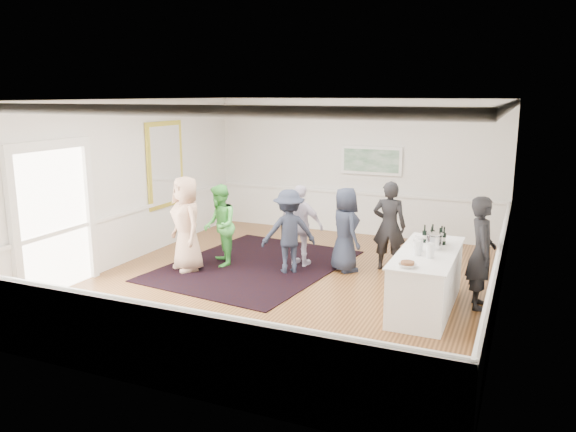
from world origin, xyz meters
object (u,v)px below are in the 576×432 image
at_px(guest_tan, 187,224).
at_px(guest_dark_b, 389,226).
at_px(bartender, 481,253).
at_px(guest_dark_a, 289,231).
at_px(guest_green, 220,226).
at_px(nut_bowl, 408,264).
at_px(ice_bucket, 435,242).
at_px(guest_navy, 345,230).
at_px(guest_lilac, 301,226).
at_px(serving_table, 426,280).

height_order(guest_tan, guest_dark_b, guest_tan).
distance_m(bartender, guest_dark_a, 3.46).
relative_size(guest_tan, guest_green, 1.13).
bearing_deg(nut_bowl, ice_bucket, 80.21).
height_order(guest_navy, nut_bowl, guest_navy).
bearing_deg(nut_bowl, guest_navy, 125.71).
bearing_deg(guest_dark_b, nut_bowl, 104.61).
bearing_deg(guest_dark_a, bartender, 138.89).
height_order(bartender, guest_navy, bartender).
bearing_deg(guest_lilac, nut_bowl, 143.04).
bearing_deg(guest_lilac, ice_bucket, 162.37).
distance_m(guest_dark_a, ice_bucket, 2.83).
relative_size(guest_lilac, guest_navy, 1.00).
bearing_deg(guest_navy, guest_dark_a, 75.28).
relative_size(bartender, guest_dark_b, 1.03).
relative_size(serving_table, guest_lilac, 1.43).
height_order(serving_table, guest_green, guest_green).
xyz_separation_m(guest_green, ice_bucket, (4.15, -0.51, 0.24)).
bearing_deg(serving_table, guest_navy, 142.66).
bearing_deg(guest_dark_a, guest_tan, -14.70).
xyz_separation_m(serving_table, bartender, (0.75, 0.38, 0.42)).
xyz_separation_m(bartender, guest_lilac, (-3.38, 0.91, -0.09)).
xyz_separation_m(bartender, ice_bucket, (-0.69, -0.19, 0.15)).
height_order(bartender, guest_green, bartender).
distance_m(ice_bucket, nut_bowl, 1.13).
xyz_separation_m(guest_dark_b, ice_bucket, (1.07, -1.53, 0.18)).
distance_m(bartender, guest_lilac, 3.50).
xyz_separation_m(guest_lilac, guest_dark_a, (-0.05, -0.47, -0.01)).
distance_m(guest_green, guest_dark_a, 1.41).
relative_size(guest_green, guest_dark_b, 0.93).
height_order(guest_green, ice_bucket, guest_green).
relative_size(bartender, guest_dark_a, 1.12).
height_order(guest_lilac, nut_bowl, guest_lilac).
bearing_deg(bartender, serving_table, 105.80).
height_order(guest_green, guest_navy, guest_navy).
distance_m(bartender, guest_green, 4.85).
height_order(bartender, guest_lilac, bartender).
bearing_deg(guest_navy, guest_tan, 69.11).
bearing_deg(guest_lilac, guest_navy, -172.64).
relative_size(guest_tan, guest_lilac, 1.13).
xyz_separation_m(guest_dark_b, nut_bowl, (0.88, -2.64, 0.10)).
distance_m(guest_green, guest_dark_b, 3.25).
xyz_separation_m(serving_table, ice_bucket, (0.06, 0.20, 0.57)).
bearing_deg(nut_bowl, guest_dark_a, 145.73).
relative_size(guest_dark_a, guest_navy, 0.99).
height_order(guest_tan, guest_navy, guest_tan).
relative_size(guest_dark_a, guest_dark_b, 0.92).
bearing_deg(guest_tan, guest_dark_a, 52.98).
bearing_deg(guest_dark_a, serving_table, 129.14).
relative_size(bartender, ice_bucket, 6.82).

